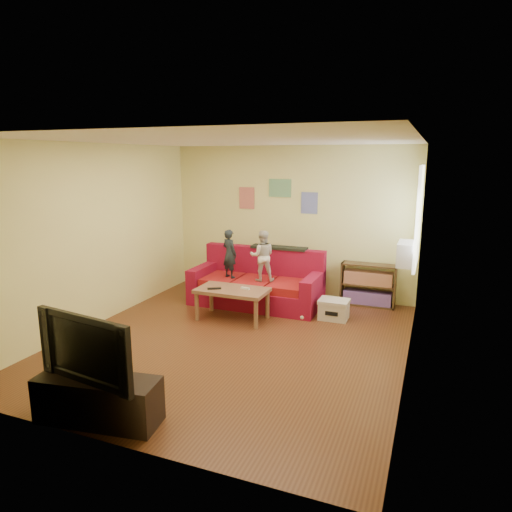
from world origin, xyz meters
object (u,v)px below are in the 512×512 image
at_px(child_a, 229,254).
at_px(television, 94,346).
at_px(sofa, 258,285).
at_px(tv_stand, 98,400).
at_px(bookshelf, 368,287).
at_px(child_b, 262,256).
at_px(coffee_table, 232,293).
at_px(file_box, 334,309).

xyz_separation_m(child_a, television, (0.36, -3.79, -0.10)).
relative_size(sofa, television, 1.92).
relative_size(child_a, television, 0.73).
bearing_deg(tv_stand, bookshelf, 59.09).
xyz_separation_m(child_b, tv_stand, (-0.24, -3.79, -0.67)).
bearing_deg(television, bookshelf, 75.65).
height_order(child_b, tv_stand, child_b).
distance_m(child_a, coffee_table, 0.94).
height_order(sofa, child_a, child_a).
xyz_separation_m(child_b, television, (-0.24, -3.79, -0.11)).
bearing_deg(television, child_a, 103.62).
xyz_separation_m(child_a, child_b, (0.60, 0.00, 0.01)).
height_order(file_box, tv_stand, tv_stand).
relative_size(child_b, television, 0.74).
bearing_deg(file_box, bookshelf, 66.65).
bearing_deg(file_box, child_a, 175.56).
relative_size(child_a, child_b, 0.98).
relative_size(bookshelf, television, 0.79).
bearing_deg(child_a, child_b, -156.70).
xyz_separation_m(child_b, coffee_table, (-0.22, -0.73, -0.47)).
bearing_deg(coffee_table, file_box, 21.54).
relative_size(child_a, bookshelf, 0.92).
bearing_deg(file_box, tv_stand, -112.28).
bearing_deg(child_b, file_box, 151.61).
distance_m(file_box, television, 3.99).
bearing_deg(child_a, bookshelf, -137.99).
bearing_deg(file_box, television, -112.28).
height_order(child_a, coffee_table, child_a).
distance_m(child_b, television, 3.80).
bearing_deg(tv_stand, coffee_table, 81.33).
height_order(child_b, television, child_b).
height_order(sofa, file_box, sofa).
distance_m(sofa, file_box, 1.45).
xyz_separation_m(sofa, television, (-0.09, -3.96, 0.45)).
bearing_deg(bookshelf, television, -112.49).
height_order(child_b, coffee_table, child_b).
xyz_separation_m(sofa, tv_stand, (-0.09, -3.96, -0.10)).
bearing_deg(child_b, child_a, -21.84).
xyz_separation_m(file_box, tv_stand, (-1.49, -3.64, 0.06)).
bearing_deg(sofa, child_a, -158.81).
bearing_deg(tv_stand, television, 0.00).
distance_m(child_b, tv_stand, 3.85).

